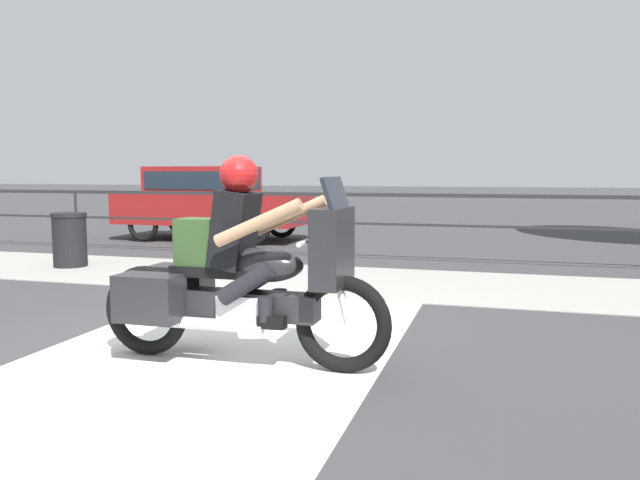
# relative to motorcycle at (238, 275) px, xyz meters

# --- Properties ---
(ground_plane) EXTENTS (120.00, 120.00, 0.00)m
(ground_plane) POSITION_rel_motorcycle_xyz_m (-0.73, 0.34, -0.68)
(ground_plane) COLOR #38383A
(sidewalk_band) EXTENTS (44.00, 2.40, 0.01)m
(sidewalk_band) POSITION_rel_motorcycle_xyz_m (-0.73, 3.74, -0.68)
(sidewalk_band) COLOR #99968E
(sidewalk_band) RESTS_ON ground
(crosswalk_band) EXTENTS (2.76, 6.00, 0.01)m
(crosswalk_band) POSITION_rel_motorcycle_xyz_m (-0.30, 0.14, -0.68)
(crosswalk_band) COLOR silver
(crosswalk_band) RESTS_ON ground
(fence_railing) EXTENTS (36.00, 0.05, 1.12)m
(fence_railing) POSITION_rel_motorcycle_xyz_m (-0.73, 5.70, 0.20)
(fence_railing) COLOR #232326
(fence_railing) RESTS_ON ground
(motorcycle) EXTENTS (2.33, 0.76, 1.58)m
(motorcycle) POSITION_rel_motorcycle_xyz_m (0.00, 0.00, 0.00)
(motorcycle) COLOR black
(motorcycle) RESTS_ON ground
(parked_car) EXTENTS (4.03, 1.75, 1.57)m
(parked_car) POSITION_rel_motorcycle_xyz_m (-4.16, 7.98, 0.22)
(parked_car) COLOR maroon
(parked_car) RESTS_ON ground
(trash_bin) EXTENTS (0.52, 0.52, 0.83)m
(trash_bin) POSITION_rel_motorcycle_xyz_m (-4.46, 3.77, -0.26)
(trash_bin) COLOR black
(trash_bin) RESTS_ON ground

